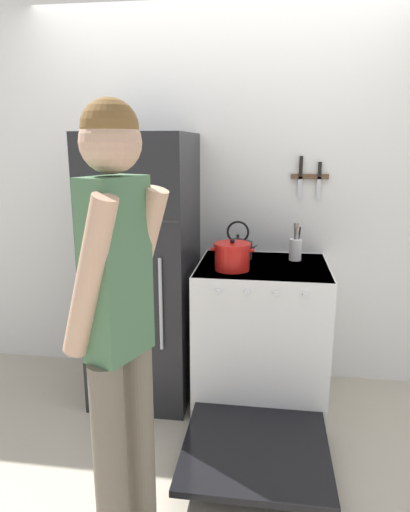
% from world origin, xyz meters
% --- Properties ---
extents(ground_plane, '(14.00, 14.00, 0.00)m').
position_xyz_m(ground_plane, '(0.00, 0.00, 0.00)').
color(ground_plane, '#B2A893').
extents(wall_back, '(10.00, 0.06, 2.55)m').
position_xyz_m(wall_back, '(0.00, 0.03, 1.27)').
color(wall_back, silver).
rests_on(wall_back, ground_plane).
extents(refrigerator, '(0.61, 0.72, 1.69)m').
position_xyz_m(refrigerator, '(-0.45, -0.35, 0.84)').
color(refrigerator, black).
rests_on(refrigerator, ground_plane).
extents(stove_range, '(0.80, 1.41, 0.90)m').
position_xyz_m(stove_range, '(0.30, -0.38, 0.45)').
color(stove_range, white).
rests_on(stove_range, ground_plane).
extents(dutch_oven_pot, '(0.26, 0.22, 0.19)m').
position_xyz_m(dutch_oven_pot, '(0.12, -0.48, 0.98)').
color(dutch_oven_pot, red).
rests_on(dutch_oven_pot, stove_range).
extents(tea_kettle, '(0.23, 0.19, 0.25)m').
position_xyz_m(tea_kettle, '(0.13, -0.21, 0.98)').
color(tea_kettle, black).
rests_on(tea_kettle, stove_range).
extents(utensil_jar, '(0.08, 0.08, 0.24)m').
position_xyz_m(utensil_jar, '(0.50, -0.20, 0.98)').
color(utensil_jar, silver).
rests_on(utensil_jar, stove_range).
extents(person, '(0.38, 0.43, 1.77)m').
position_xyz_m(person, '(-0.20, -1.58, 1.01)').
color(person, '#6B6051').
rests_on(person, ground_plane).
extents(wall_knife_strip, '(0.24, 0.03, 0.28)m').
position_xyz_m(wall_knife_strip, '(0.58, -0.02, 1.43)').
color(wall_knife_strip, brown).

